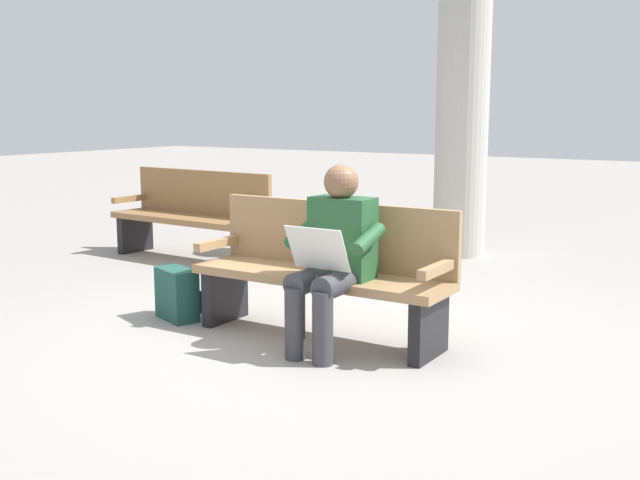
# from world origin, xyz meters

# --- Properties ---
(ground_plane) EXTENTS (40.00, 40.00, 0.00)m
(ground_plane) POSITION_xyz_m (0.00, 0.00, 0.00)
(ground_plane) COLOR gray
(bench_near) EXTENTS (1.80, 0.50, 0.90)m
(bench_near) POSITION_xyz_m (0.00, -0.07, 0.46)
(bench_near) COLOR #9E7A51
(bench_near) RESTS_ON ground
(person_seated) EXTENTS (0.57, 0.58, 1.18)m
(person_seated) POSITION_xyz_m (-0.21, 0.16, 0.63)
(person_seated) COLOR #23512D
(person_seated) RESTS_ON ground
(backpack) EXTENTS (0.40, 0.32, 0.38)m
(backpack) POSITION_xyz_m (1.13, 0.15, 0.18)
(backpack) COLOR #1E4C42
(backpack) RESTS_ON ground
(bench_far) EXTENTS (1.82, 0.56, 0.90)m
(bench_far) POSITION_xyz_m (2.61, -1.67, 0.46)
(bench_far) COLOR olive
(bench_far) RESTS_ON ground
(support_pillar) EXTENTS (0.54, 0.54, 3.25)m
(support_pillar) POSITION_xyz_m (0.41, -3.35, 1.63)
(support_pillar) COLOR #B2AFA8
(support_pillar) RESTS_ON ground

